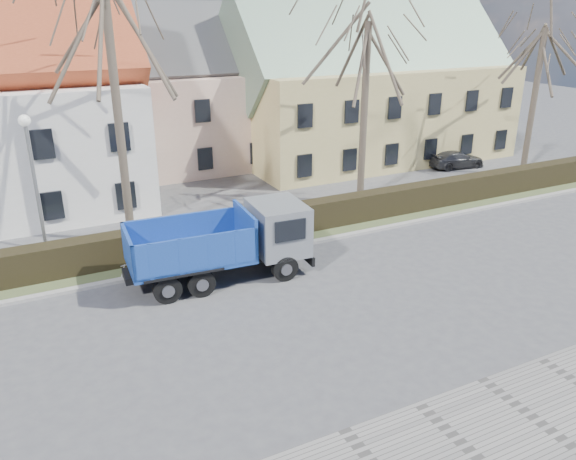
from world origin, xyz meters
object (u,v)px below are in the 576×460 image
streetlight (37,195)px  cart_frame (123,272)px  parked_car_b (457,159)px  dump_truck (214,246)px

streetlight → cart_frame: 4.28m
streetlight → cart_frame: bearing=-43.0°
parked_car_b → cart_frame: bearing=113.0°
dump_truck → streetlight: streetlight is taller
streetlight → parked_car_b: size_ratio=1.67×
dump_truck → parked_car_b: dump_truck is taller
cart_frame → parked_car_b: (22.40, 6.69, 0.21)m
streetlight → parked_car_b: 25.33m
cart_frame → dump_truck: bearing=-27.2°
cart_frame → parked_car_b: parked_car_b is taller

